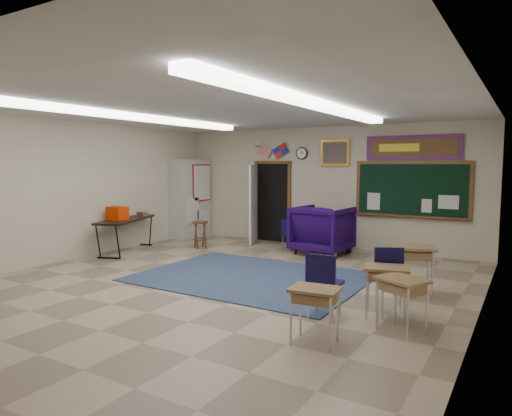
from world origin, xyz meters
The scene contains 24 objects.
floor centered at (0.00, 0.00, 0.00)m, with size 9.00×9.00×0.00m, color tan.
back_wall centered at (0.00, 4.50, 1.50)m, with size 8.00×0.04×3.00m, color beige.
left_wall centered at (-4.00, 0.00, 1.50)m, with size 0.04×9.00×3.00m, color beige.
right_wall centered at (4.00, 0.00, 1.50)m, with size 0.04×9.00×3.00m, color beige.
ceiling centered at (0.00, 0.00, 3.00)m, with size 8.00×9.00×0.04m, color silver.
area_rug centered at (0.20, 0.80, 0.01)m, with size 4.00×3.00×0.02m, color #30405C.
fluorescent_strips centered at (0.00, 0.00, 2.94)m, with size 3.86×6.00×0.10m, color white, non-canonical shape.
doorway centered at (-1.50, 4.35, 1.06)m, with size 1.10×0.89×2.16m.
chalkboard centered at (2.20, 4.46, 1.46)m, with size 2.55×0.14×1.30m.
bulletin_board centered at (2.20, 4.47, 2.45)m, with size 2.10×0.05×0.55m.
framed_art_print centered at (0.35, 4.47, 2.35)m, with size 0.75×0.05×0.65m.
wall_clock centered at (-0.55, 4.47, 2.35)m, with size 0.32×0.05×0.32m.
wall_flags centered at (-1.40, 4.44, 2.48)m, with size 1.16×0.06×0.70m, color red, non-canonical shape.
storage_cabinet centered at (-3.71, 3.85, 1.10)m, with size 0.59×1.25×2.20m.
wingback_armchair centered at (0.42, 3.58, 0.56)m, with size 1.19×1.23×1.12m, color #180539.
student_chair_reading centered at (-0.31, 3.43, 0.39)m, with size 0.39×0.39×0.77m, color #0B0832, non-canonical shape.
student_chair_desk_a centered at (2.20, -0.54, 0.45)m, with size 0.45×0.45×0.90m, color #0B0832, non-canonical shape.
student_chair_desk_b centered at (2.96, 0.03, 0.45)m, with size 0.45×0.45×0.91m, color #0B0832, non-canonical shape.
student_desk_front_left centered at (2.92, -0.13, 0.40)m, with size 0.68×0.58×0.71m.
student_desk_front_right centered at (2.97, 1.15, 0.44)m, with size 0.79×0.69×0.79m.
student_desk_back_left centered at (2.46, -1.46, 0.37)m, with size 0.60×0.47×0.66m.
student_desk_back_right centered at (3.23, -0.57, 0.38)m, with size 0.70×0.64×0.68m.
folding_table centered at (-3.65, 1.36, 0.44)m, with size 1.27×2.03×1.10m.
wooden_stool centered at (-2.41, 2.61, 0.35)m, with size 0.38×0.38×0.67m.
Camera 1 is at (4.53, -6.19, 2.08)m, focal length 32.00 mm.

